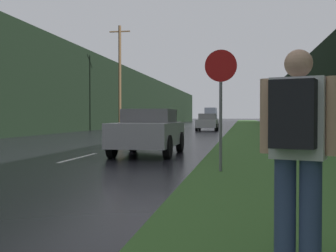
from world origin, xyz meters
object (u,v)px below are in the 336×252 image
(hitchhiker_with_backpack, at_px, (297,145))
(delivery_truck, at_px, (211,115))
(stop_sign, at_px, (221,96))
(car_passing_far, at_px, (207,122))
(car_passing_near, at_px, (149,131))

(hitchhiker_with_backpack, bearing_deg, delivery_truck, 112.47)
(stop_sign, bearing_deg, delivery_truck, 94.16)
(hitchhiker_with_backpack, relative_size, car_passing_far, 0.42)
(stop_sign, relative_size, car_passing_far, 0.65)
(hitchhiker_with_backpack, xyz_separation_m, car_passing_far, (-3.47, 34.76, -0.26))
(hitchhiker_with_backpack, bearing_deg, car_passing_far, 113.73)
(car_passing_near, xyz_separation_m, car_passing_far, (-0.00, 24.62, -0.01))
(car_passing_near, height_order, delivery_truck, delivery_truck)
(hitchhiker_with_backpack, distance_m, car_passing_far, 34.94)
(hitchhiker_with_backpack, xyz_separation_m, car_passing_near, (-3.47, 10.14, -0.25))
(car_passing_far, relative_size, delivery_truck, 0.51)
(car_passing_far, bearing_deg, car_passing_near, 90.00)
(car_passing_near, relative_size, car_passing_far, 0.96)
(stop_sign, distance_m, delivery_truck, 88.33)
(car_passing_far, bearing_deg, delivery_truck, -86.30)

